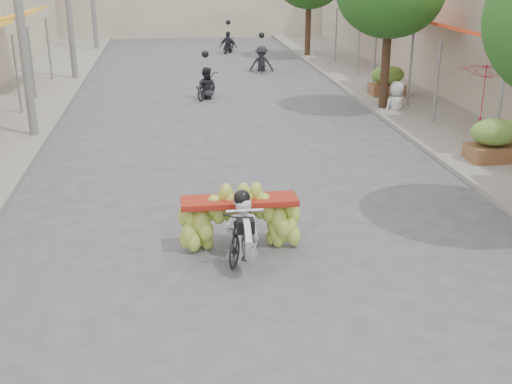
# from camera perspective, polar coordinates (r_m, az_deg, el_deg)

# --- Properties ---
(sidewalk_left) EXTENTS (4.00, 60.00, 0.12)m
(sidewalk_left) POSITION_cam_1_polar(r_m,az_deg,el_deg) (22.36, -21.74, 6.48)
(sidewalk_left) COLOR gray
(sidewalk_left) RESTS_ON ground
(sidewalk_right) EXTENTS (4.00, 60.00, 0.12)m
(sidewalk_right) POSITION_cam_1_polar(r_m,az_deg,el_deg) (23.31, 14.16, 7.82)
(sidewalk_right) COLOR gray
(sidewalk_right) RESTS_ON ground
(produce_crate_mid) EXTENTS (1.20, 0.88, 1.16)m
(produce_crate_mid) POSITION_cam_1_polar(r_m,az_deg,el_deg) (16.65, 20.42, 4.63)
(produce_crate_mid) COLOR brown
(produce_crate_mid) RESTS_ON ground
(produce_crate_far) EXTENTS (1.20, 0.88, 1.16)m
(produce_crate_far) POSITION_cam_1_polar(r_m,az_deg,el_deg) (23.83, 11.60, 9.89)
(produce_crate_far) COLOR brown
(produce_crate_far) RESTS_ON ground
(banana_motorbike) EXTENTS (2.20, 1.81, 2.07)m
(banana_motorbike) POSITION_cam_1_polar(r_m,az_deg,el_deg) (10.89, -1.37, -2.12)
(banana_motorbike) COLOR black
(banana_motorbike) RESTS_ON ground
(market_umbrella) EXTENTS (2.36, 2.36, 1.64)m
(market_umbrella) POSITION_cam_1_polar(r_m,az_deg,el_deg) (16.76, 19.99, 10.77)
(market_umbrella) COLOR #A8162A
(market_umbrella) RESTS_ON ground
(pedestrian) EXTENTS (1.00, 0.77, 1.79)m
(pedestrian) POSITION_cam_1_polar(r_m,az_deg,el_deg) (21.57, 12.48, 9.58)
(pedestrian) COLOR silver
(pedestrian) RESTS_ON ground
(bg_motorbike_a) EXTENTS (1.17, 1.69, 1.95)m
(bg_motorbike_a) POSITION_cam_1_polar(r_m,az_deg,el_deg) (23.33, -4.48, 10.10)
(bg_motorbike_a) COLOR black
(bg_motorbike_a) RESTS_ON ground
(bg_motorbike_b) EXTENTS (1.11, 1.90, 1.95)m
(bg_motorbike_b) POSITION_cam_1_polar(r_m,az_deg,el_deg) (28.88, 0.49, 12.28)
(bg_motorbike_b) COLOR black
(bg_motorbike_b) RESTS_ON ground
(bg_motorbike_c) EXTENTS (1.11, 1.49, 1.95)m
(bg_motorbike_c) POSITION_cam_1_polar(r_m,az_deg,el_deg) (34.63, -2.48, 13.63)
(bg_motorbike_c) COLOR black
(bg_motorbike_c) RESTS_ON ground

